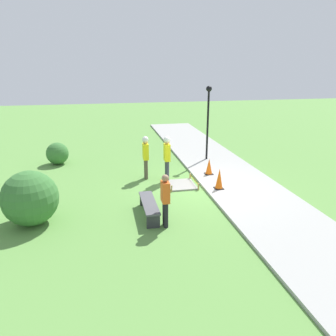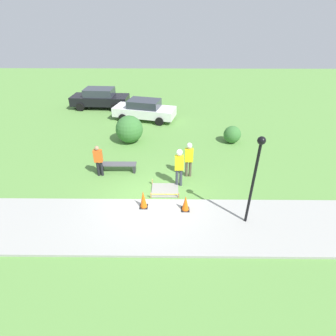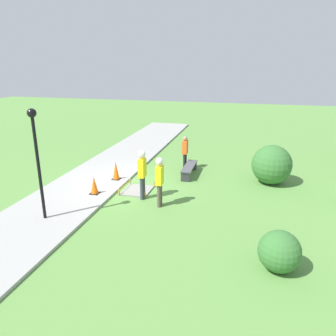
% 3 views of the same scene
% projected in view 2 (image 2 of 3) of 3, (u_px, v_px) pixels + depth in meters
% --- Properties ---
extents(ground_plane, '(60.00, 60.00, 0.00)m').
position_uv_depth(ground_plane, '(151.00, 201.00, 11.46)').
color(ground_plane, '#5B8E42').
extents(sidewalk, '(28.00, 3.07, 0.10)m').
position_uv_depth(sidewalk, '(149.00, 225.00, 10.12)').
color(sidewalk, '#9E9E99').
rests_on(sidewalk, ground_plane).
extents(wet_concrete_patch, '(1.28, 1.12, 0.27)m').
position_uv_depth(wet_concrete_patch, '(165.00, 190.00, 12.08)').
color(wet_concrete_patch, gray).
rests_on(wet_concrete_patch, ground_plane).
extents(traffic_cone_near_patch, '(0.34, 0.34, 0.81)m').
position_uv_depth(traffic_cone_near_patch, '(143.00, 199.00, 10.76)').
color(traffic_cone_near_patch, black).
rests_on(traffic_cone_near_patch, sidewalk).
extents(traffic_cone_far_patch, '(0.34, 0.34, 0.70)m').
position_uv_depth(traffic_cone_far_patch, '(186.00, 203.00, 10.63)').
color(traffic_cone_far_patch, black).
rests_on(traffic_cone_far_patch, sidewalk).
extents(park_bench, '(1.89, 0.44, 0.47)m').
position_uv_depth(park_bench, '(118.00, 166.00, 13.37)').
color(park_bench, '#2D2D33').
rests_on(park_bench, ground_plane).
extents(worker_supervisor, '(0.40, 0.27, 1.84)m').
position_uv_depth(worker_supervisor, '(189.00, 157.00, 12.61)').
color(worker_supervisor, brown).
rests_on(worker_supervisor, ground_plane).
extents(worker_assistant, '(0.40, 0.28, 1.91)m').
position_uv_depth(worker_assistant, '(179.00, 164.00, 11.89)').
color(worker_assistant, '#383D47').
rests_on(worker_assistant, ground_plane).
extents(bystander_in_orange_shirt, '(0.40, 0.22, 1.64)m').
position_uv_depth(bystander_in_orange_shirt, '(98.00, 159.00, 12.75)').
color(bystander_in_orange_shirt, black).
rests_on(bystander_in_orange_shirt, ground_plane).
extents(lamppost_near, '(0.28, 0.28, 3.59)m').
position_uv_depth(lamppost_near, '(256.00, 169.00, 9.01)').
color(lamppost_near, black).
rests_on(lamppost_near, sidewalk).
extents(parked_car_black, '(4.76, 2.26, 1.62)m').
position_uv_depth(parked_car_black, '(100.00, 98.00, 21.90)').
color(parked_car_black, black).
rests_on(parked_car_black, ground_plane).
extents(parked_car_white, '(4.83, 2.78, 1.50)m').
position_uv_depth(parked_car_white, '(144.00, 110.00, 19.55)').
color(parked_car_white, white).
rests_on(parked_car_white, ground_plane).
extents(shrub_rounded_near, '(1.68, 1.68, 1.68)m').
position_uv_depth(shrub_rounded_near, '(129.00, 129.00, 16.17)').
color(shrub_rounded_near, '#387033').
rests_on(shrub_rounded_near, ground_plane).
extents(shrub_rounded_mid, '(1.07, 1.07, 1.07)m').
position_uv_depth(shrub_rounded_mid, '(232.00, 134.00, 16.24)').
color(shrub_rounded_mid, '#387033').
rests_on(shrub_rounded_mid, ground_plane).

